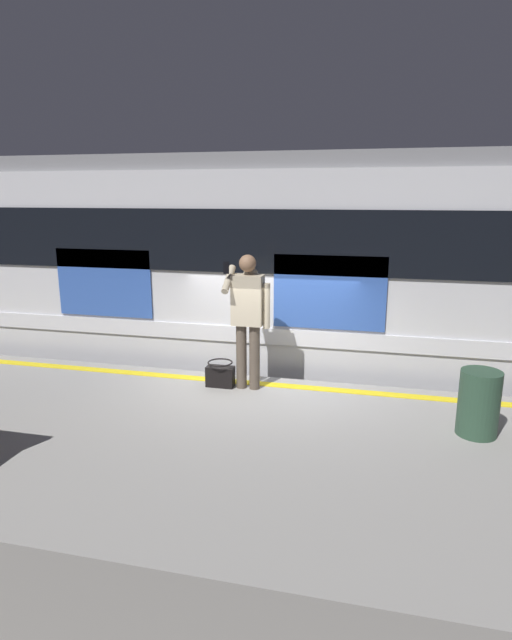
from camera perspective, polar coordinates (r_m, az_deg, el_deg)
The scene contains 9 objects.
ground_plane at distance 7.87m, azimuth 1.01°, elevation -13.99°, with size 23.65×23.65×0.00m, color #4C4742.
platform at distance 5.92m, azimuth -3.34°, elevation -17.86°, with size 14.06×3.99×1.13m, color gray.
safety_line at distance 7.14m, azimuth 0.53°, elevation -7.03°, with size 13.78×0.16×0.01m, color yellow.
track_rail_near at distance 8.87m, azimuth 2.66°, elevation -10.12°, with size 18.28×0.08×0.16m, color slate.
track_rail_far at distance 10.18m, azimuth 4.19°, elevation -6.93°, with size 18.28×0.08×0.16m, color slate.
train_carriage at distance 9.08m, azimuth -1.95°, elevation 6.84°, with size 9.91×3.11×4.08m.
passenger at distance 6.71m, azimuth -0.87°, elevation 1.01°, with size 0.57×0.55×1.79m.
handbag at distance 7.02m, azimuth -3.96°, elevation -6.06°, with size 0.37×0.34×0.35m.
trash_bin at distance 6.08m, azimuth 23.34°, elevation -8.41°, with size 0.43×0.43×0.72m, color #2D4C38.
Camera 1 is at (-1.49, 6.81, 3.66)m, focal length 29.04 mm.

